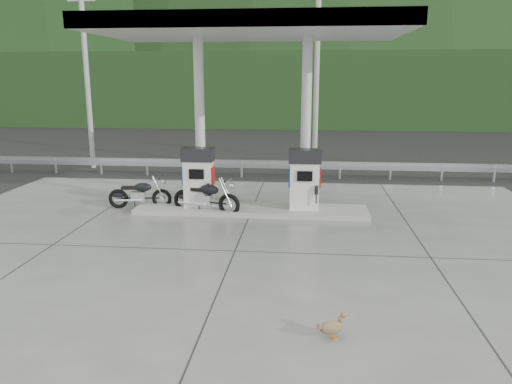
# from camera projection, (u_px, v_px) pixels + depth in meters

# --- Properties ---
(ground) EXTENTS (160.00, 160.00, 0.00)m
(ground) POSITION_uv_depth(u_px,v_px,m) (240.00, 239.00, 12.73)
(ground) COLOR black
(ground) RESTS_ON ground
(forecourt_apron) EXTENTS (18.00, 14.00, 0.02)m
(forecourt_apron) POSITION_uv_depth(u_px,v_px,m) (240.00, 238.00, 12.73)
(forecourt_apron) COLOR slate
(forecourt_apron) RESTS_ON ground
(pump_island) EXTENTS (7.00, 1.40, 0.15)m
(pump_island) POSITION_uv_depth(u_px,v_px,m) (251.00, 210.00, 15.14)
(pump_island) COLOR gray
(pump_island) RESTS_ON forecourt_apron
(gas_pump_left) EXTENTS (0.95, 0.55, 1.80)m
(gas_pump_left) POSITION_uv_depth(u_px,v_px,m) (198.00, 177.00, 15.07)
(gas_pump_left) COLOR silver
(gas_pump_left) RESTS_ON pump_island
(gas_pump_right) EXTENTS (0.95, 0.55, 1.80)m
(gas_pump_right) POSITION_uv_depth(u_px,v_px,m) (305.00, 179.00, 14.76)
(gas_pump_right) COLOR silver
(gas_pump_right) RESTS_ON pump_island
(canopy_column_left) EXTENTS (0.30, 0.30, 5.00)m
(canopy_column_left) POSITION_uv_depth(u_px,v_px,m) (200.00, 123.00, 15.10)
(canopy_column_left) COLOR silver
(canopy_column_left) RESTS_ON pump_island
(canopy_column_right) EXTENTS (0.30, 0.30, 5.00)m
(canopy_column_right) POSITION_uv_depth(u_px,v_px,m) (306.00, 124.00, 14.79)
(canopy_column_right) COLOR silver
(canopy_column_right) RESTS_ON pump_island
(canopy_roof) EXTENTS (8.50, 5.00, 0.40)m
(canopy_roof) POSITION_uv_depth(u_px,v_px,m) (251.00, 28.00, 13.95)
(canopy_roof) COLOR silver
(canopy_roof) RESTS_ON canopy_column_left
(guardrail) EXTENTS (26.00, 0.16, 1.42)m
(guardrail) POSITION_uv_depth(u_px,v_px,m) (266.00, 160.00, 20.33)
(guardrail) COLOR #999AA0
(guardrail) RESTS_ON ground
(road) EXTENTS (60.00, 7.00, 0.01)m
(road) POSITION_uv_depth(u_px,v_px,m) (272.00, 163.00, 23.88)
(road) COLOR black
(road) RESTS_ON ground
(utility_pole_a) EXTENTS (0.22, 0.22, 8.00)m
(utility_pole_a) POSITION_uv_depth(u_px,v_px,m) (87.00, 78.00, 21.82)
(utility_pole_a) COLOR gray
(utility_pole_a) RESTS_ON ground
(utility_pole_b) EXTENTS (0.22, 0.22, 8.00)m
(utility_pole_b) POSITION_uv_depth(u_px,v_px,m) (317.00, 78.00, 20.85)
(utility_pole_b) COLOR gray
(utility_pole_b) RESTS_ON ground
(tree_band) EXTENTS (80.00, 6.00, 6.00)m
(tree_band) POSITION_uv_depth(u_px,v_px,m) (287.00, 90.00, 41.15)
(tree_band) COLOR black
(tree_band) RESTS_ON ground
(forested_hills) EXTENTS (100.00, 40.00, 140.00)m
(forested_hills) POSITION_uv_depth(u_px,v_px,m) (295.00, 106.00, 70.91)
(forested_hills) COLOR black
(forested_hills) RESTS_ON ground
(motorcycle_left) EXTENTS (1.89, 0.78, 0.87)m
(motorcycle_left) POSITION_uv_depth(u_px,v_px,m) (140.00, 194.00, 15.54)
(motorcycle_left) COLOR black
(motorcycle_left) RESTS_ON forecourt_apron
(motorcycle_right) EXTENTS (2.13, 1.15, 0.96)m
(motorcycle_right) POSITION_uv_depth(u_px,v_px,m) (206.00, 198.00, 14.91)
(motorcycle_right) COLOR black
(motorcycle_right) RESTS_ON forecourt_apron
(duck) EXTENTS (0.52, 0.33, 0.36)m
(duck) POSITION_uv_depth(u_px,v_px,m) (332.00, 328.00, 7.80)
(duck) COLOR brown
(duck) RESTS_ON forecourt_apron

